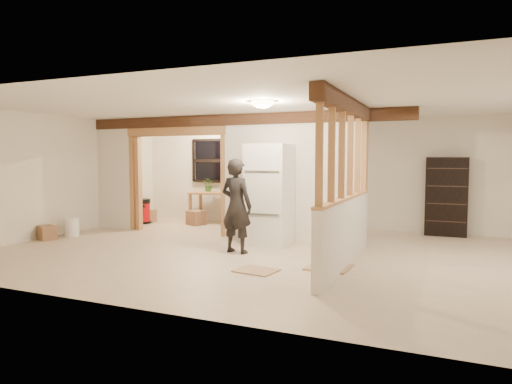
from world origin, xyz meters
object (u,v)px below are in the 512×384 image
at_px(shop_vac, 142,211).
at_px(bookshelf, 446,197).
at_px(woman, 236,206).
at_px(refrigerator, 270,194).
at_px(work_table, 215,207).

height_order(shop_vac, bookshelf, bookshelf).
bearing_deg(woman, refrigerator, -93.81).
bearing_deg(bookshelf, work_table, -177.90).
height_order(woman, work_table, woman).
distance_m(refrigerator, work_table, 3.14).
bearing_deg(work_table, shop_vac, -165.63).
bearing_deg(shop_vac, refrigerator, -18.31).
relative_size(refrigerator, woman, 1.17).
bearing_deg(woman, shop_vac, -21.84).
bearing_deg(refrigerator, bookshelf, 36.91).
height_order(refrigerator, work_table, refrigerator).
height_order(refrigerator, bookshelf, refrigerator).
height_order(work_table, bookshelf, bookshelf).
xyz_separation_m(woman, bookshelf, (3.26, 3.24, 0.01)).
distance_m(shop_vac, bookshelf, 7.04).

